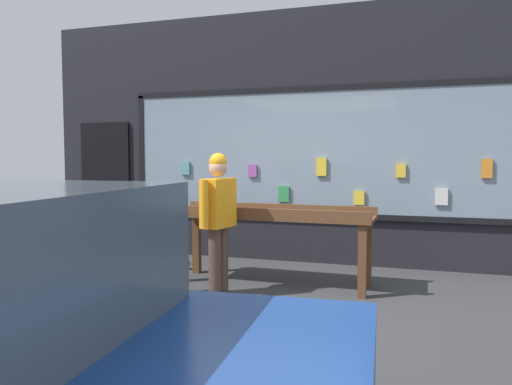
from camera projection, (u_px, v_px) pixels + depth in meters
ground_plane at (246, 306)px, 5.14m from camera, size 40.00×40.00×0.00m
shopfront_facade at (298, 139)px, 7.29m from camera, size 8.14×0.29×3.66m
display_table_main at (271, 222)px, 5.98m from camera, size 2.44×0.70×0.95m
person_browsing at (218, 214)px, 5.51m from camera, size 0.29×0.63×1.58m
small_dog at (168, 270)px, 5.45m from camera, size 0.37×0.52×0.44m
sandwich_board_sign at (130, 238)px, 6.81m from camera, size 0.72×0.88×0.85m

